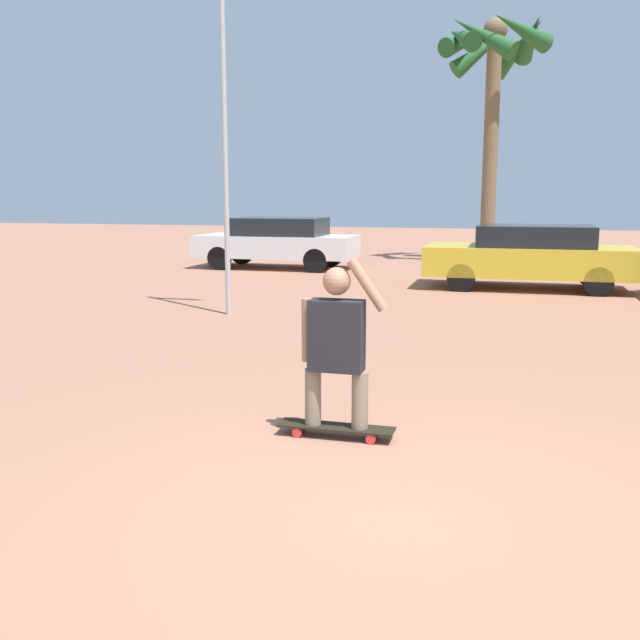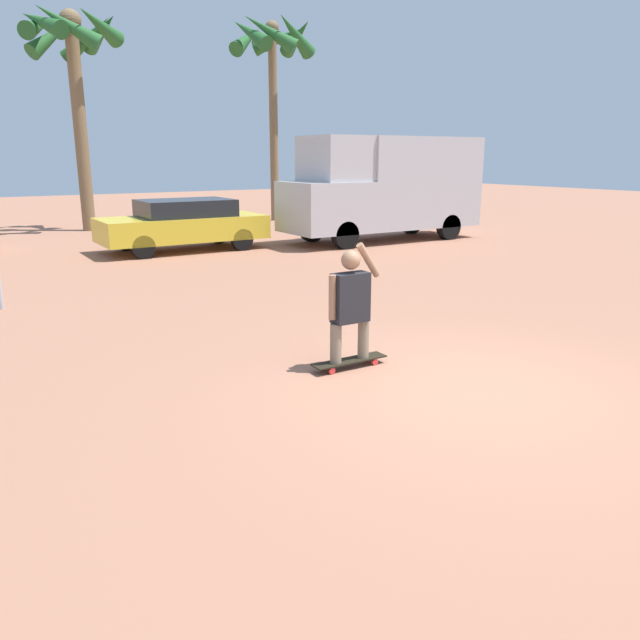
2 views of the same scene
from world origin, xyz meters
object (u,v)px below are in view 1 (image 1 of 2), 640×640
person_skateboarder (336,339)px  flagpole (228,90)px  skateboard (336,428)px  parked_car_white (277,241)px  palm_tree_center_background (494,61)px  parked_car_yellow (530,255)px

person_skateboarder → flagpole: bearing=119.9°
skateboard → parked_car_white: bearing=110.7°
skateboard → palm_tree_center_background: size_ratio=0.14×
person_skateboarder → palm_tree_center_background: size_ratio=0.20×
palm_tree_center_background → flagpole: (-3.81, -11.31, -2.19)m
person_skateboarder → palm_tree_center_background: bearing=88.2°
palm_tree_center_background → parked_car_white: bearing=-146.8°
person_skateboarder → flagpole: (-3.27, 5.68, 2.89)m
skateboard → parked_car_white: size_ratio=0.23×
skateboard → parked_car_white: 14.28m
parked_car_yellow → palm_tree_center_background: 8.32m
person_skateboarder → parked_car_white: person_skateboarder is taller
parked_car_yellow → flagpole: (-5.00, -4.92, 3.01)m
parked_car_yellow → parked_car_white: parked_car_white is taller
parked_car_white → skateboard: bearing=-69.3°
parked_car_yellow → skateboard: bearing=-99.3°
person_skateboarder → palm_tree_center_background: (0.54, 17.00, 5.07)m
parked_car_yellow → parked_car_white: bearing=157.9°
parked_car_white → parked_car_yellow: bearing=-22.1°
skateboard → person_skateboarder: bearing=-180.0°
skateboard → flagpole: size_ratio=0.15×
palm_tree_center_background → flagpole: palm_tree_center_background is taller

